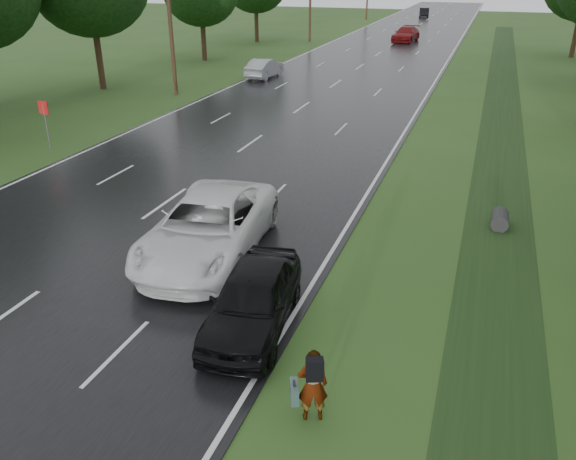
% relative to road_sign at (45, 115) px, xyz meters
% --- Properties ---
extents(road, '(14.00, 180.00, 0.04)m').
position_rel_road_sign_xyz_m(road, '(8.50, 33.00, -1.62)').
color(road, black).
rests_on(road, ground).
extents(edge_stripe_east, '(0.12, 180.00, 0.01)m').
position_rel_road_sign_xyz_m(edge_stripe_east, '(15.25, 33.00, -1.60)').
color(edge_stripe_east, silver).
rests_on(edge_stripe_east, road).
extents(edge_stripe_west, '(0.12, 180.00, 0.01)m').
position_rel_road_sign_xyz_m(edge_stripe_west, '(1.75, 33.00, -1.60)').
color(edge_stripe_west, silver).
rests_on(edge_stripe_west, road).
extents(center_line, '(0.12, 180.00, 0.01)m').
position_rel_road_sign_xyz_m(center_line, '(8.50, 33.00, -1.60)').
color(center_line, silver).
rests_on(center_line, road).
extents(drainage_ditch, '(2.20, 120.00, 0.56)m').
position_rel_road_sign_xyz_m(drainage_ditch, '(20.00, 6.71, -1.61)').
color(drainage_ditch, '#1A3313').
rests_on(drainage_ditch, ground).
extents(road_sign, '(0.50, 0.06, 2.30)m').
position_rel_road_sign_xyz_m(road_sign, '(0.00, 0.00, 0.00)').
color(road_sign, slate).
rests_on(road_sign, ground).
extents(utility_pole_mid, '(1.60, 0.26, 10.00)m').
position_rel_road_sign_xyz_m(utility_pole_mid, '(-0.70, 13.00, 3.55)').
color(utility_pole_mid, '#382316').
rests_on(utility_pole_mid, ground).
extents(pedestrian, '(0.84, 0.65, 1.59)m').
position_rel_road_sign_xyz_m(pedestrian, '(16.69, -12.43, -0.82)').
color(pedestrian, '#A5998C').
rests_on(pedestrian, ground).
extents(white_pickup, '(3.71, 6.71, 1.78)m').
position_rel_road_sign_xyz_m(white_pickup, '(11.83, -7.00, -0.71)').
color(white_pickup, white).
rests_on(white_pickup, road).
extents(dark_sedan, '(2.30, 4.57, 1.49)m').
position_rel_road_sign_xyz_m(dark_sedan, '(14.48, -10.00, -0.86)').
color(dark_sedan, black).
rests_on(dark_sedan, road).
extents(silver_sedan, '(1.67, 4.34, 1.41)m').
position_rel_road_sign_xyz_m(silver_sedan, '(2.70, 20.56, -0.90)').
color(silver_sedan, gray).
rests_on(silver_sedan, road).
extents(far_car_red, '(2.79, 5.65, 1.58)m').
position_rel_road_sign_xyz_m(far_car_red, '(9.50, 46.61, -0.81)').
color(far_car_red, maroon).
rests_on(far_car_red, road).
extents(far_car_dark, '(2.05, 4.50, 1.43)m').
position_rel_road_sign_xyz_m(far_car_dark, '(7.33, 80.73, -0.89)').
color(far_car_dark, black).
rests_on(far_car_dark, road).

